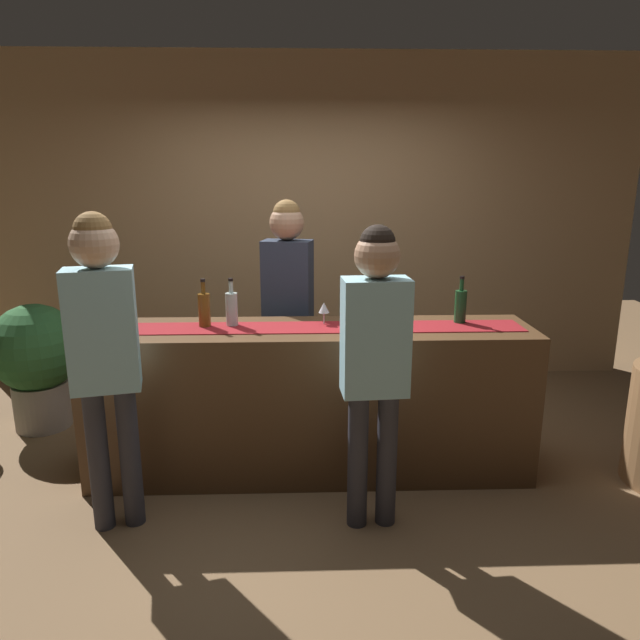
# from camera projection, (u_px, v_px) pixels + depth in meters

# --- Properties ---
(ground_plane) EXTENTS (10.00, 10.00, 0.00)m
(ground_plane) POSITION_uv_depth(u_px,v_px,m) (311.00, 468.00, 3.84)
(ground_plane) COLOR brown
(back_wall) EXTENTS (6.00, 0.12, 2.90)m
(back_wall) POSITION_uv_depth(u_px,v_px,m) (306.00, 222.00, 5.32)
(back_wall) COLOR tan
(back_wall) RESTS_ON ground
(bar_counter) EXTENTS (2.76, 0.60, 0.96)m
(bar_counter) POSITION_uv_depth(u_px,v_px,m) (311.00, 400.00, 3.72)
(bar_counter) COLOR #543821
(bar_counter) RESTS_ON ground
(counter_runner_cloth) EXTENTS (2.63, 0.28, 0.01)m
(counter_runner_cloth) POSITION_uv_depth(u_px,v_px,m) (310.00, 327.00, 3.60)
(counter_runner_cloth) COLOR maroon
(counter_runner_cloth) RESTS_ON bar_counter
(wine_bottle_clear) EXTENTS (0.07, 0.07, 0.30)m
(wine_bottle_clear) POSITION_uv_depth(u_px,v_px,m) (232.00, 308.00, 3.62)
(wine_bottle_clear) COLOR #B2C6C1
(wine_bottle_clear) RESTS_ON bar_counter
(wine_bottle_green) EXTENTS (0.07, 0.07, 0.30)m
(wine_bottle_green) POSITION_uv_depth(u_px,v_px,m) (460.00, 306.00, 3.69)
(wine_bottle_green) COLOR #194723
(wine_bottle_green) RESTS_ON bar_counter
(wine_bottle_amber) EXTENTS (0.07, 0.07, 0.30)m
(wine_bottle_amber) POSITION_uv_depth(u_px,v_px,m) (204.00, 309.00, 3.60)
(wine_bottle_amber) COLOR brown
(wine_bottle_amber) RESTS_ON bar_counter
(wine_glass_near_customer) EXTENTS (0.07, 0.07, 0.14)m
(wine_glass_near_customer) POSITION_uv_depth(u_px,v_px,m) (357.00, 315.00, 3.49)
(wine_glass_near_customer) COLOR silver
(wine_glass_near_customer) RESTS_ON bar_counter
(wine_glass_mid_counter) EXTENTS (0.07, 0.07, 0.14)m
(wine_glass_mid_counter) POSITION_uv_depth(u_px,v_px,m) (324.00, 308.00, 3.65)
(wine_glass_mid_counter) COLOR silver
(wine_glass_mid_counter) RESTS_ON bar_counter
(bartender) EXTENTS (0.37, 0.27, 1.71)m
(bartender) POSITION_uv_depth(u_px,v_px,m) (288.00, 293.00, 4.14)
(bartender) COLOR #26262B
(bartender) RESTS_ON ground
(customer_sipping) EXTENTS (0.35, 0.23, 1.65)m
(customer_sipping) POSITION_uv_depth(u_px,v_px,m) (375.00, 349.00, 3.00)
(customer_sipping) COLOR #33333D
(customer_sipping) RESTS_ON ground
(customer_browsing) EXTENTS (0.38, 0.27, 1.71)m
(customer_browsing) POSITION_uv_depth(u_px,v_px,m) (103.00, 340.00, 2.98)
(customer_browsing) COLOR #33333D
(customer_browsing) RESTS_ON ground
(potted_plant_tall) EXTENTS (0.65, 0.65, 0.96)m
(potted_plant_tall) POSITION_uv_depth(u_px,v_px,m) (36.00, 358.00, 4.34)
(potted_plant_tall) COLOR #9E9389
(potted_plant_tall) RESTS_ON ground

